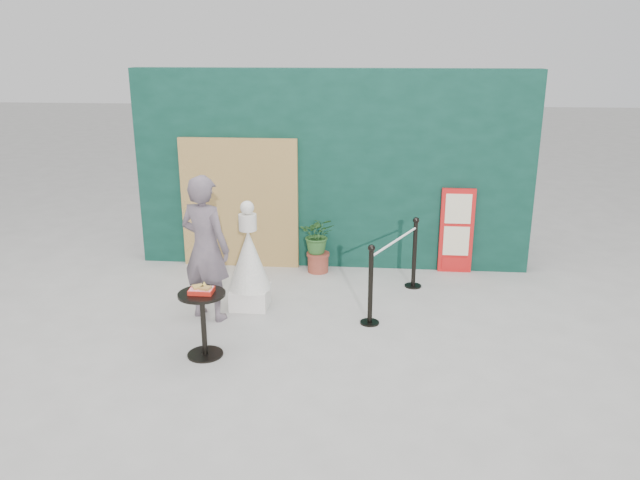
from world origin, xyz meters
The scene contains 10 objects.
ground centered at (0.00, 0.00, 0.00)m, with size 60.00×60.00×0.00m, color #ADAAA5.
back_wall centered at (0.00, 3.15, 1.50)m, with size 6.00×0.30×3.00m, color #0A2E24.
bamboo_fence centered at (-1.40, 2.94, 1.00)m, with size 1.80×0.08×2.00m, color tan.
woman centered at (-1.40, 0.97, 0.92)m, with size 0.67×0.44×1.85m, color #685962.
menu_board centered at (1.90, 2.95, 0.65)m, with size 0.50×0.07×1.30m.
statue centered at (-0.94, 1.35, 0.59)m, with size 0.56×0.56×1.44m.
cafe_table centered at (-1.18, -0.04, 0.50)m, with size 0.52×0.52×0.75m.
food_basket centered at (-1.18, -0.03, 0.79)m, with size 0.26×0.19×0.11m.
planter centered at (-0.17, 2.76, 0.51)m, with size 0.52×0.45×0.88m.
stanchion_barrier centered at (0.94, 1.62, 0.49)m, with size 0.84×1.54×1.03m.
Camera 1 is at (0.69, -6.17, 3.33)m, focal length 35.00 mm.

